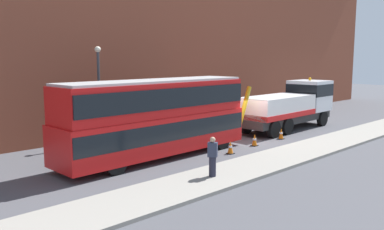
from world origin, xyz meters
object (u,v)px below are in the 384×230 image
at_px(recovery_tow_truck, 290,105).
at_px(double_decker_bus, 157,115).
at_px(pedestrian_onlooker, 213,157).
at_px(traffic_cone_near_truck, 281,134).
at_px(traffic_cone_midway, 255,140).
at_px(street_lamp, 99,87).
at_px(traffic_cone_near_bus, 230,148).

height_order(recovery_tow_truck, double_decker_bus, double_decker_bus).
bearing_deg(pedestrian_onlooker, traffic_cone_near_truck, -15.68).
bearing_deg(traffic_cone_midway, recovery_tow_truck, 15.27).
distance_m(traffic_cone_midway, street_lamp, 9.71).
bearing_deg(street_lamp, traffic_cone_near_truck, -35.51).
distance_m(recovery_tow_truck, traffic_cone_midway, 6.92).
distance_m(recovery_tow_truck, street_lamp, 13.88).
xyz_separation_m(double_decker_bus, street_lamp, (-0.44, 4.85, 1.24)).
height_order(double_decker_bus, pedestrian_onlooker, double_decker_bus).
xyz_separation_m(traffic_cone_near_truck, street_lamp, (-9.20, 6.57, 3.13)).
xyz_separation_m(pedestrian_onlooker, traffic_cone_near_truck, (9.45, 2.90, -0.64)).
distance_m(traffic_cone_near_truck, street_lamp, 11.73).
relative_size(traffic_cone_near_bus, traffic_cone_midway, 1.00).
xyz_separation_m(traffic_cone_midway, traffic_cone_near_truck, (2.84, 0.06, 0.00)).
distance_m(recovery_tow_truck, traffic_cone_near_bus, 9.41).
distance_m(double_decker_bus, traffic_cone_midway, 6.47).
bearing_deg(street_lamp, double_decker_bus, -84.84).
bearing_deg(pedestrian_onlooker, street_lamp, 55.77).
height_order(traffic_cone_near_bus, traffic_cone_midway, same).
distance_m(recovery_tow_truck, double_decker_bus, 12.47).
xyz_separation_m(pedestrian_onlooker, traffic_cone_midway, (6.62, 2.84, -0.64)).
bearing_deg(traffic_cone_near_truck, traffic_cone_near_bus, -176.06).
relative_size(pedestrian_onlooker, traffic_cone_near_truck, 2.38).
relative_size(double_decker_bus, street_lamp, 1.90).
relative_size(double_decker_bus, pedestrian_onlooker, 6.49).
distance_m(recovery_tow_truck, pedestrian_onlooker, 13.96).
bearing_deg(traffic_cone_midway, traffic_cone_near_bus, -172.96).
height_order(traffic_cone_midway, street_lamp, street_lamp).
bearing_deg(traffic_cone_midway, double_decker_bus, 163.36).
distance_m(traffic_cone_near_bus, traffic_cone_midway, 2.55).
relative_size(traffic_cone_near_truck, street_lamp, 0.12).
bearing_deg(traffic_cone_near_bus, recovery_tow_truck, 13.02).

